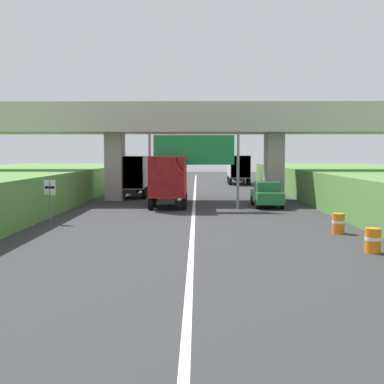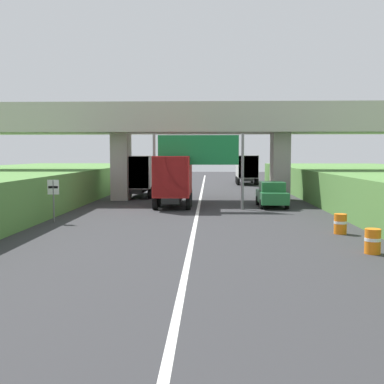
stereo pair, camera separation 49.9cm
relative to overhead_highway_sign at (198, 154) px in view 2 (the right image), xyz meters
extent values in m
cube|color=white|center=(0.00, -1.37, -3.55)|extent=(0.20, 103.06, 0.01)
cube|color=#ADA89E|center=(0.00, 6.51, 2.18)|extent=(40.00, 4.80, 1.10)
cube|color=#ADA89E|center=(0.00, 4.29, 3.28)|extent=(40.00, 0.36, 1.10)
cube|color=#ADA89E|center=(0.00, 8.73, 3.28)|extent=(40.00, 0.36, 1.10)
cube|color=#9F9A91|center=(-6.19, 6.51, -0.96)|extent=(1.30, 2.20, 5.19)
cube|color=#9F9A91|center=(6.19, 6.51, -0.96)|extent=(1.30, 2.20, 5.19)
cylinder|color=slate|center=(-2.85, 0.00, -1.11)|extent=(0.18, 0.18, 4.89)
cylinder|color=slate|center=(2.85, 0.00, -1.11)|extent=(0.18, 0.18, 4.89)
cube|color=#167238|center=(0.00, 0.00, 0.28)|extent=(5.20, 0.12, 1.90)
cube|color=white|center=(0.00, -0.01, 0.28)|extent=(4.89, 0.01, 1.67)
cylinder|color=slate|center=(-7.40, -6.34, -2.46)|extent=(0.08, 0.08, 2.20)
cube|color=white|center=(-7.40, -6.35, -1.71)|extent=(0.60, 0.03, 0.76)
cube|color=black|center=(-7.40, -6.37, -1.71)|extent=(0.50, 0.01, 0.12)
cube|color=black|center=(-5.10, 9.79, -2.90)|extent=(1.10, 7.30, 0.36)
cube|color=silver|center=(-5.10, 12.39, -1.67)|extent=(2.10, 2.10, 2.10)
cube|color=#2D3842|center=(-5.10, 13.41, -1.37)|extent=(1.89, 0.06, 0.90)
cube|color=#B7B7B2|center=(-5.10, 8.74, -1.42)|extent=(2.30, 5.20, 2.60)
cube|color=gray|center=(-5.10, 6.16, -1.42)|extent=(2.21, 0.04, 2.50)
cylinder|color=black|center=(-6.07, 12.39, -3.08)|extent=(0.30, 0.96, 0.96)
cylinder|color=black|center=(-4.13, 12.39, -3.08)|extent=(0.30, 0.96, 0.96)
cylinder|color=black|center=(-6.17, 7.31, -3.08)|extent=(0.30, 0.96, 0.96)
cylinder|color=black|center=(-4.03, 7.31, -3.08)|extent=(0.30, 0.96, 0.96)
cylinder|color=black|center=(-6.17, 9.00, -3.08)|extent=(0.30, 0.96, 0.96)
cylinder|color=black|center=(-4.03, 9.00, -3.08)|extent=(0.30, 0.96, 0.96)
cube|color=black|center=(-1.69, 2.16, -2.90)|extent=(1.10, 7.30, 0.36)
cube|color=red|center=(-1.69, 4.76, -1.67)|extent=(2.10, 2.10, 2.10)
cube|color=#2D3842|center=(-1.69, 5.78, -1.37)|extent=(1.89, 0.06, 0.90)
cube|color=red|center=(-1.69, 1.11, -1.42)|extent=(2.30, 5.20, 2.60)
cube|color=maroon|center=(-1.69, -1.47, -1.42)|extent=(2.21, 0.04, 2.50)
cylinder|color=black|center=(-2.66, 4.76, -3.08)|extent=(0.30, 0.96, 0.96)
cylinder|color=black|center=(-0.72, 4.76, -3.08)|extent=(0.30, 0.96, 0.96)
cylinder|color=black|center=(-2.76, -0.32, -3.08)|extent=(0.30, 0.96, 0.96)
cylinder|color=black|center=(-0.62, -0.32, -3.08)|extent=(0.30, 0.96, 0.96)
cylinder|color=black|center=(-2.76, 1.37, -3.08)|extent=(0.30, 0.96, 0.96)
cylinder|color=black|center=(-0.62, 1.37, -3.08)|extent=(0.30, 0.96, 0.96)
cube|color=black|center=(5.15, 27.07, -2.90)|extent=(1.10, 7.30, 0.36)
cube|color=#B2B5B7|center=(5.15, 29.67, -1.67)|extent=(2.10, 2.10, 2.10)
cube|color=#2D3842|center=(5.15, 30.69, -1.37)|extent=(1.89, 0.06, 0.90)
cube|color=#B7B7B2|center=(5.15, 26.02, -1.42)|extent=(2.30, 5.20, 2.60)
cube|color=gray|center=(5.15, 23.44, -1.42)|extent=(2.21, 0.04, 2.50)
cylinder|color=black|center=(4.18, 29.67, -3.08)|extent=(0.30, 0.96, 0.96)
cylinder|color=black|center=(6.12, 29.67, -3.08)|extent=(0.30, 0.96, 0.96)
cylinder|color=black|center=(4.08, 24.59, -3.08)|extent=(0.30, 0.96, 0.96)
cylinder|color=black|center=(6.22, 24.59, -3.08)|extent=(0.30, 0.96, 0.96)
cylinder|color=black|center=(4.08, 26.28, -3.08)|extent=(0.30, 0.96, 0.96)
cylinder|color=black|center=(6.22, 26.28, -3.08)|extent=(0.30, 0.96, 0.96)
cube|color=#236B38|center=(4.94, 1.50, -2.86)|extent=(1.76, 4.10, 0.76)
cube|color=#236B38|center=(4.94, 1.35, -2.16)|extent=(1.56, 1.90, 0.64)
cube|color=#2D3842|center=(4.94, 0.43, -2.16)|extent=(1.44, 0.06, 0.54)
cylinder|color=black|center=(4.12, 2.77, -3.24)|extent=(0.22, 0.64, 0.64)
cylinder|color=black|center=(5.76, 2.77, -3.24)|extent=(0.22, 0.64, 0.64)
cylinder|color=black|center=(4.12, 0.23, -3.24)|extent=(0.22, 0.64, 0.64)
cylinder|color=black|center=(5.76, 0.23, -3.24)|extent=(0.22, 0.64, 0.64)
cylinder|color=orange|center=(6.57, -13.80, -3.11)|extent=(0.56, 0.56, 0.90)
cylinder|color=white|center=(6.57, -13.80, -3.04)|extent=(0.57, 0.57, 0.12)
cylinder|color=orange|center=(6.58, -9.47, -3.11)|extent=(0.56, 0.56, 0.90)
cylinder|color=white|center=(6.58, -9.47, -3.04)|extent=(0.57, 0.57, 0.12)
camera|label=1|loc=(0.21, -31.07, 0.00)|focal=45.11mm
camera|label=2|loc=(0.71, -31.06, 0.00)|focal=45.11mm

